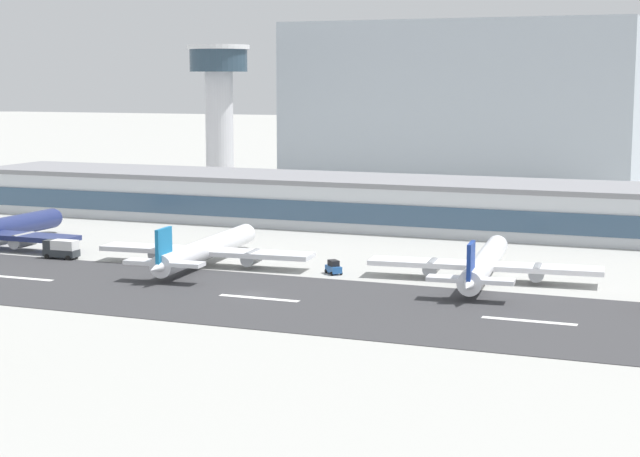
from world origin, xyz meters
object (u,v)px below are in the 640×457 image
(service_box_truck_2, at_px, (61,248))
(terminal_building, at_px, (433,205))
(control_tower, at_px, (219,96))
(airliner_blue_tail_gate_1, at_px, (204,250))
(distant_hotel_block, at_px, (459,103))
(service_baggage_tug_1, at_px, (334,267))
(airliner_navy_tail_gate_2, at_px, (483,265))

(service_box_truck_2, bearing_deg, terminal_building, -131.78)
(terminal_building, bearing_deg, service_box_truck_2, -130.65)
(control_tower, distance_m, service_box_truck_2, 110.74)
(airliner_blue_tail_gate_1, bearing_deg, terminal_building, -27.32)
(distant_hotel_block, distance_m, service_baggage_tug_1, 150.87)
(service_box_truck_2, bearing_deg, control_tower, -78.63)
(distant_hotel_block, distance_m, service_box_truck_2, 157.00)
(control_tower, bearing_deg, service_box_truck_2, -77.50)
(airliner_navy_tail_gate_2, height_order, service_box_truck_2, airliner_navy_tail_gate_2)
(terminal_building, bearing_deg, distant_hotel_block, 100.73)
(airliner_navy_tail_gate_2, bearing_deg, service_baggage_tug_1, 90.19)
(terminal_building, bearing_deg, airliner_navy_tail_gate_2, -66.95)
(airliner_blue_tail_gate_1, xyz_separation_m, airliner_navy_tail_gate_2, (45.30, 3.82, -0.04))
(control_tower, relative_size, service_baggage_tug_1, 11.57)
(terminal_building, relative_size, airliner_navy_tail_gate_2, 5.34)
(control_tower, relative_size, service_box_truck_2, 6.53)
(control_tower, relative_size, airliner_navy_tail_gate_2, 1.01)
(airliner_blue_tail_gate_1, distance_m, airliner_navy_tail_gate_2, 45.46)
(distant_hotel_block, xyz_separation_m, airliner_blue_tail_gate_1, (-5.53, -149.83, -20.80))
(terminal_building, xyz_separation_m, control_tower, (-72.79, 47.99, 20.87))
(control_tower, xyz_separation_m, airliner_navy_tail_gate_2, (94.60, -99.24, -23.29))
(terminal_building, bearing_deg, control_tower, 146.60)
(airliner_blue_tail_gate_1, bearing_deg, distant_hotel_block, -6.33)
(control_tower, xyz_separation_m, service_box_truck_2, (23.39, -105.52, -24.11))
(terminal_building, xyz_separation_m, airliner_blue_tail_gate_1, (-23.49, -55.06, -2.37))
(distant_hotel_block, bearing_deg, airliner_navy_tail_gate_2, -74.76)
(terminal_building, distance_m, service_baggage_tug_1, 53.68)
(terminal_building, height_order, service_box_truck_2, terminal_building)
(control_tower, xyz_separation_m, airliner_blue_tail_gate_1, (49.30, -103.05, -23.25))
(control_tower, distance_m, airliner_navy_tail_gate_2, 139.07)
(terminal_building, height_order, control_tower, control_tower)
(terminal_building, relative_size, service_box_truck_2, 34.64)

